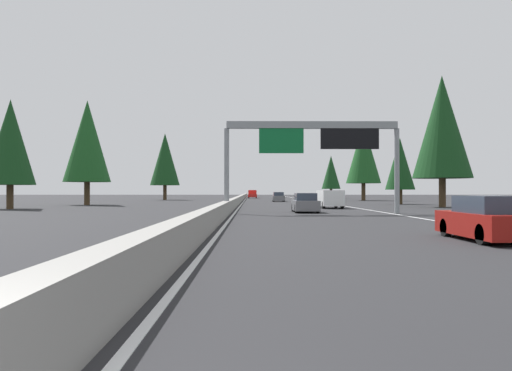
{
  "coord_description": "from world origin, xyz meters",
  "views": [
    {
      "loc": [
        -1.83,
        -1.52,
        1.62
      ],
      "look_at": [
        63.69,
        -2.07,
        2.36
      ],
      "focal_mm": 34.91,
      "sensor_mm": 36.0,
      "label": 1
    }
  ],
  "objects_px": {
    "pickup_far_center": "(252,194)",
    "conifer_right_far": "(363,153)",
    "conifer_right_near": "(442,127)",
    "sign_gantry_overhead": "(314,140)",
    "conifer_right_distant": "(331,172)",
    "conifer_left_mid": "(87,141)",
    "sedan_distant_b": "(488,220)",
    "conifer_left_far": "(165,159)",
    "sedan_near_right": "(305,203)",
    "minivan_near_center": "(330,198)",
    "conifer_left_near": "(10,142)",
    "sedan_mid_center": "(278,197)",
    "conifer_right_mid": "(400,164)"
  },
  "relations": [
    {
      "from": "minivan_near_center",
      "to": "conifer_left_far",
      "type": "bearing_deg",
      "value": 27.95
    },
    {
      "from": "conifer_right_near",
      "to": "conifer_right_mid",
      "type": "xyz_separation_m",
      "value": [
        11.28,
        0.88,
        -3.1
      ]
    },
    {
      "from": "conifer_right_mid",
      "to": "conifer_right_far",
      "type": "bearing_deg",
      "value": -2.28
    },
    {
      "from": "sedan_near_right",
      "to": "minivan_near_center",
      "type": "xyz_separation_m",
      "value": [
        9.26,
        -3.36,
        0.27
      ]
    },
    {
      "from": "minivan_near_center",
      "to": "conifer_left_near",
      "type": "distance_m",
      "value": 29.83
    },
    {
      "from": "sign_gantry_overhead",
      "to": "conifer_left_mid",
      "type": "distance_m",
      "value": 32.61
    },
    {
      "from": "conifer_right_mid",
      "to": "conifer_left_far",
      "type": "xyz_separation_m",
      "value": [
        30.23,
        34.2,
        2.48
      ]
    },
    {
      "from": "conifer_right_near",
      "to": "conifer_right_mid",
      "type": "relative_size",
      "value": 1.62
    },
    {
      "from": "conifer_left_mid",
      "to": "conifer_right_near",
      "type": "bearing_deg",
      "value": -102.26
    },
    {
      "from": "sedan_distant_b",
      "to": "conifer_right_far",
      "type": "relative_size",
      "value": 0.33
    },
    {
      "from": "sedan_distant_b",
      "to": "sign_gantry_overhead",
      "type": "bearing_deg",
      "value": 9.3
    },
    {
      "from": "minivan_near_center",
      "to": "conifer_left_mid",
      "type": "relative_size",
      "value": 0.41
    },
    {
      "from": "sign_gantry_overhead",
      "to": "conifer_left_mid",
      "type": "xyz_separation_m",
      "value": [
        22.27,
        23.73,
        2.15
      ]
    },
    {
      "from": "sedan_mid_center",
      "to": "conifer_left_far",
      "type": "relative_size",
      "value": 0.36
    },
    {
      "from": "conifer_right_far",
      "to": "conifer_left_mid",
      "type": "distance_m",
      "value": 47.16
    },
    {
      "from": "conifer_left_mid",
      "to": "conifer_right_far",
      "type": "bearing_deg",
      "value": -54.62
    },
    {
      "from": "sedan_mid_center",
      "to": "pickup_far_center",
      "type": "xyz_separation_m",
      "value": [
        37.25,
        3.97,
        0.23
      ]
    },
    {
      "from": "sign_gantry_overhead",
      "to": "conifer_right_distant",
      "type": "xyz_separation_m",
      "value": [
        76.71,
        -13.46,
        0.58
      ]
    },
    {
      "from": "pickup_far_center",
      "to": "conifer_right_far",
      "type": "height_order",
      "value": "conifer_right_far"
    },
    {
      "from": "conifer_right_near",
      "to": "conifer_right_mid",
      "type": "height_order",
      "value": "conifer_right_near"
    },
    {
      "from": "conifer_right_near",
      "to": "conifer_left_far",
      "type": "relative_size",
      "value": 1.08
    },
    {
      "from": "minivan_near_center",
      "to": "sedan_distant_b",
      "type": "bearing_deg",
      "value": -179.47
    },
    {
      "from": "sedan_near_right",
      "to": "conifer_right_near",
      "type": "bearing_deg",
      "value": -51.92
    },
    {
      "from": "sedan_mid_center",
      "to": "conifer_right_near",
      "type": "height_order",
      "value": "conifer_right_near"
    },
    {
      "from": "conifer_right_distant",
      "to": "conifer_left_far",
      "type": "height_order",
      "value": "conifer_left_far"
    },
    {
      "from": "conifer_right_near",
      "to": "conifer_right_distant",
      "type": "relative_size",
      "value": 1.37
    },
    {
      "from": "pickup_far_center",
      "to": "conifer_right_distant",
      "type": "relative_size",
      "value": 0.58
    },
    {
      "from": "conifer_right_distant",
      "to": "conifer_left_near",
      "type": "relative_size",
      "value": 0.97
    },
    {
      "from": "sign_gantry_overhead",
      "to": "conifer_right_near",
      "type": "height_order",
      "value": "conifer_right_near"
    },
    {
      "from": "sedan_near_right",
      "to": "pickup_far_center",
      "type": "relative_size",
      "value": 0.79
    },
    {
      "from": "sedan_mid_center",
      "to": "sedan_distant_b",
      "type": "bearing_deg",
      "value": -176.59
    },
    {
      "from": "conifer_right_near",
      "to": "conifer_left_far",
      "type": "bearing_deg",
      "value": 40.2
    },
    {
      "from": "sign_gantry_overhead",
      "to": "pickup_far_center",
      "type": "bearing_deg",
      "value": 3.19
    },
    {
      "from": "pickup_far_center",
      "to": "conifer_right_mid",
      "type": "distance_m",
      "value": 56.24
    },
    {
      "from": "conifer_right_distant",
      "to": "conifer_left_mid",
      "type": "distance_m",
      "value": 65.95
    },
    {
      "from": "conifer_right_near",
      "to": "sedan_distant_b",
      "type": "bearing_deg",
      "value": 161.18
    },
    {
      "from": "conifer_right_near",
      "to": "sign_gantry_overhead",
      "type": "bearing_deg",
      "value": 133.62
    },
    {
      "from": "conifer_left_near",
      "to": "conifer_right_far",
      "type": "bearing_deg",
      "value": -45.64
    },
    {
      "from": "sedan_distant_b",
      "to": "sedan_mid_center",
      "type": "distance_m",
      "value": 60.73
    },
    {
      "from": "conifer_right_mid",
      "to": "conifer_right_far",
      "type": "height_order",
      "value": "conifer_right_far"
    },
    {
      "from": "pickup_far_center",
      "to": "conifer_right_far",
      "type": "distance_m",
      "value": 35.25
    },
    {
      "from": "conifer_right_mid",
      "to": "minivan_near_center",
      "type": "bearing_deg",
      "value": 141.93
    },
    {
      "from": "sedan_near_right",
      "to": "conifer_right_distant",
      "type": "xyz_separation_m",
      "value": [
        74.58,
        -13.9,
        5.19
      ]
    },
    {
      "from": "pickup_far_center",
      "to": "conifer_right_near",
      "type": "height_order",
      "value": "conifer_right_near"
    },
    {
      "from": "conifer_right_far",
      "to": "pickup_far_center",
      "type": "bearing_deg",
      "value": 33.6
    },
    {
      "from": "pickup_far_center",
      "to": "conifer_right_near",
      "type": "distance_m",
      "value": 67.49
    },
    {
      "from": "conifer_right_distant",
      "to": "conifer_left_far",
      "type": "distance_m",
      "value": 40.06
    },
    {
      "from": "minivan_near_center",
      "to": "conifer_left_mid",
      "type": "xyz_separation_m",
      "value": [
        10.88,
        26.65,
        6.49
      ]
    },
    {
      "from": "sedan_near_right",
      "to": "conifer_right_far",
      "type": "bearing_deg",
      "value": -17.72
    },
    {
      "from": "conifer_left_mid",
      "to": "minivan_near_center",
      "type": "bearing_deg",
      "value": -112.21
    }
  ]
}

